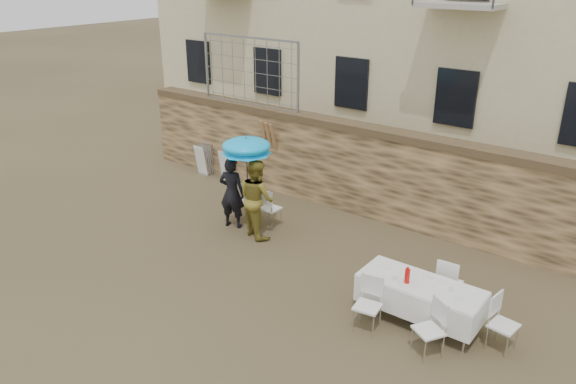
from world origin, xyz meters
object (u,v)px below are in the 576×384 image
Objects in this scene: couple_chair_right at (270,207)px; soda_bottle at (407,276)px; man_suit at (232,193)px; table_chair_side at (504,324)px; couple_chair_left at (248,200)px; table_chair_back at (449,282)px; woman_dress at (257,198)px; banquet_table at (421,285)px; table_chair_front_left at (367,305)px; table_chair_front_right at (429,329)px; umbrella at (246,149)px; chair_stack_right at (231,164)px; chair_stack_left at (208,158)px.

soda_bottle is (4.25, -1.59, 0.43)m from couple_chair_right.
man_suit is 6.61m from table_chair_side.
couple_chair_left is 1.00× the size of table_chair_back.
couple_chair_left is (-0.75, 0.55, -0.43)m from woman_dress.
table_chair_side is (1.40, 0.10, -0.25)m from banquet_table.
table_chair_front_left is at bearing 121.10° from table_chair_side.
couple_chair_left is 6.07m from table_chair_front_right.
table_chair_front_left is at bearing 59.39° from table_chair_back.
woman_dress reaches higher than table_chair_front_right.
umbrella is 4.82m from soda_bottle.
chair_stack_right is at bearing -30.88° from couple_chair_right.
chair_stack_right is at bearing -63.27° from man_suit.
woman_dress reaches higher than table_chair_back.
umbrella reaches higher than couple_chair_left.
couple_chair_right is 0.46× the size of banquet_table.
chair_stack_left is (-3.07, 2.31, -0.40)m from man_suit.
table_chair_front_right is at bearing 97.64° from table_chair_back.
woman_dress is 1.89× the size of table_chair_back.
table_chair_side is 1.04× the size of chair_stack_right.
woman_dress is 0.87× the size of umbrella.
woman_dress is at bearing 163.54° from man_suit.
woman_dress is 4.50m from banquet_table.
couple_chair_left is 3.54m from chair_stack_left.
chair_stack_right is at bearing -21.05° from table_chair_back.
chair_stack_right is (0.90, 0.00, 0.00)m from chair_stack_left.
table_chair_front_left is (-0.60, -0.75, -0.25)m from banquet_table.
man_suit is at bearing 90.15° from couple_chair_left.
chair_stack_left is (-8.03, 3.36, -0.45)m from soda_bottle.
banquet_table is at bearing 153.70° from man_suit.
table_chair_back is 1.00× the size of table_chair_side.
couple_chair_left is 5.22m from soda_bottle.
couple_chair_right and table_chair_side have the same top height.
man_suit is at bearing -36.98° from chair_stack_left.
table_chair_side reaches higher than chair_stack_left.
man_suit is 0.82× the size of umbrella.
banquet_table is at bearing 164.50° from couple_chair_left.
umbrella is at bearing -40.71° from chair_stack_right.
couple_chair_right is at bearing 56.31° from umbrella.
table_chair_back is at bearing 53.96° from table_chair_front_left.
couple_chair_left is at bearing -39.07° from chair_stack_right.
couple_chair_right is 3.69× the size of soda_bottle.
soda_bottle reaches higher than table_chair_front_right.
umbrella is 4.39m from chair_stack_left.
table_chair_front_right is 1.58m from table_chair_back.
banquet_table is 2.28× the size of chair_stack_left.
chair_stack_left is (-3.47, 2.21, -1.52)m from umbrella.
chair_stack_left is (-8.73, 3.96, -0.02)m from table_chair_front_right.
couple_chair_left is 0.46× the size of banquet_table.
couple_chair_right and table_chair_front_right have the same top height.
woman_dress is 1.89× the size of table_chair_front_left.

